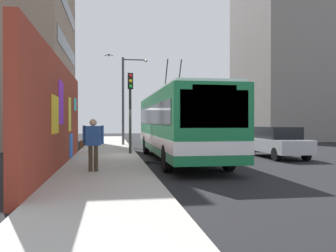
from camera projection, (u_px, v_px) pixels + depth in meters
ground_plane at (138, 157)px, 18.57m from camera, size 80.00×80.00×0.00m
sidewalk_slab at (106, 156)px, 18.32m from camera, size 48.00×3.20×0.15m
graffiti_wall at (59, 116)px, 13.77m from camera, size 13.39×0.32×4.12m
building_far_left at (8, 35)px, 27.71m from camera, size 13.23×8.95×17.01m
building_far_right at (287, 38)px, 37.95m from camera, size 11.05×8.76×21.29m
city_bus at (179, 123)px, 16.99m from camera, size 11.86×2.62×4.99m
parked_car_silver at (276, 141)px, 18.41m from camera, size 4.54×1.74×1.58m
parked_car_white at (235, 137)px, 24.50m from camera, size 4.10×1.80×1.58m
parked_car_champagne at (210, 134)px, 30.79m from camera, size 4.30×1.80×1.58m
parked_car_red at (193, 132)px, 37.13m from camera, size 4.37×1.82×1.58m
pedestrian_near_wall at (93, 140)px, 12.18m from camera, size 0.24×0.78×1.78m
traffic_light at (130, 99)px, 18.98m from camera, size 0.49×0.28×4.27m
street_lamp at (126, 94)px, 26.74m from camera, size 0.44×1.93×6.47m
flying_pigeons at (121, 23)px, 20.80m from camera, size 6.78×1.92×2.75m
curbside_puddle at (155, 163)px, 16.11m from camera, size 1.23×1.23×0.00m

